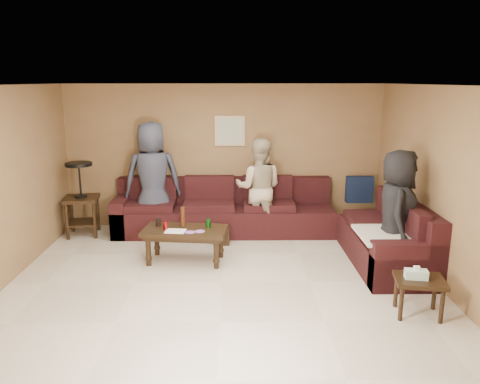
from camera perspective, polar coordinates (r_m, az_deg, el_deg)
The scene contains 10 objects.
room at distance 5.71m, azimuth -2.37°, elevation 4.46°, with size 5.60×5.50×2.50m.
sectional_sofa at distance 7.53m, azimuth 4.22°, elevation -3.79°, with size 4.65×2.90×0.97m.
coffee_table at distance 6.76m, azimuth -6.74°, elevation -5.07°, with size 1.24×0.73×0.77m.
end_table_left at distance 8.23m, azimuth -18.78°, elevation -0.65°, with size 0.62×0.62×1.24m.
side_table_right at distance 5.60m, azimuth 20.97°, elevation -10.33°, with size 0.59×0.51×0.58m.
waste_bin at distance 7.51m, azimuth -2.16°, elevation -5.29°, with size 0.23×0.23×0.28m, color black.
wall_art at distance 8.16m, azimuth -1.26°, elevation 7.46°, with size 0.52×0.04×0.52m.
person_left at distance 7.93m, azimuth -10.59°, elevation 1.61°, with size 0.93×0.61×1.91m, color #2F3342.
person_middle at distance 7.74m, azimuth 2.30°, elevation 0.51°, with size 0.80×0.62×1.64m, color tan.
person_right at distance 6.55m, azimuth 18.55°, elevation -2.39°, with size 0.82×0.54×1.69m, color black.
Camera 1 is at (0.14, -5.64, 2.56)m, focal length 35.00 mm.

